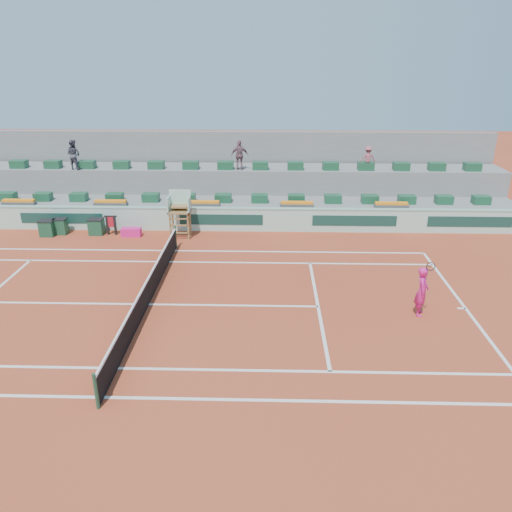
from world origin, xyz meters
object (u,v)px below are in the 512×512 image
(drink_cooler_a, at_px, (96,226))
(tennis_player, at_px, (422,291))
(umpire_chair, at_px, (180,208))
(player_bag, at_px, (131,232))

(drink_cooler_a, height_order, tennis_player, tennis_player)
(tennis_player, bearing_deg, umpire_chair, 141.52)
(umpire_chair, bearing_deg, player_bag, -179.25)
(player_bag, height_order, umpire_chair, umpire_chair)
(umpire_chair, distance_m, tennis_player, 12.82)
(drink_cooler_a, bearing_deg, tennis_player, -29.46)
(drink_cooler_a, distance_m, tennis_player, 16.65)
(player_bag, bearing_deg, drink_cooler_a, 172.42)
(tennis_player, bearing_deg, player_bag, 147.83)
(umpire_chair, xyz_separation_m, drink_cooler_a, (-4.46, 0.22, -1.12))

